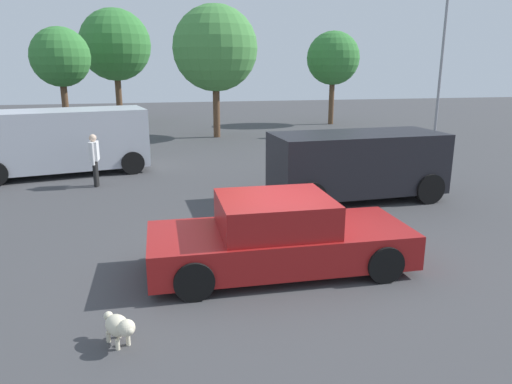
{
  "coord_description": "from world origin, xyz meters",
  "views": [
    {
      "loc": [
        -2.04,
        -7.81,
        3.53
      ],
      "look_at": [
        0.04,
        1.78,
        0.9
      ],
      "focal_mm": 33.26,
      "sensor_mm": 36.0,
      "label": 1
    }
  ],
  "objects_px": {
    "light_post_near": "(444,33)",
    "dog": "(119,326)",
    "van_white": "(63,140)",
    "suv_dark": "(356,163)",
    "sedan_foreground": "(278,237)",
    "pedestrian": "(94,156)"
  },
  "relations": [
    {
      "from": "light_post_near",
      "to": "dog",
      "type": "bearing_deg",
      "value": -131.86
    },
    {
      "from": "van_white",
      "to": "suv_dark",
      "type": "distance_m",
      "value": 9.63
    },
    {
      "from": "sedan_foreground",
      "to": "pedestrian",
      "type": "xyz_separation_m",
      "value": [
        -3.82,
        6.96,
        0.32
      ]
    },
    {
      "from": "sedan_foreground",
      "to": "suv_dark",
      "type": "height_order",
      "value": "suv_dark"
    },
    {
      "from": "van_white",
      "to": "pedestrian",
      "type": "bearing_deg",
      "value": 108.51
    },
    {
      "from": "dog",
      "to": "pedestrian",
      "type": "height_order",
      "value": "pedestrian"
    },
    {
      "from": "suv_dark",
      "to": "pedestrian",
      "type": "bearing_deg",
      "value": -25.76
    },
    {
      "from": "van_white",
      "to": "light_post_near",
      "type": "height_order",
      "value": "light_post_near"
    },
    {
      "from": "suv_dark",
      "to": "sedan_foreground",
      "type": "bearing_deg",
      "value": 48.26
    },
    {
      "from": "dog",
      "to": "suv_dark",
      "type": "bearing_deg",
      "value": 103.88
    },
    {
      "from": "suv_dark",
      "to": "light_post_near",
      "type": "relative_size",
      "value": 0.59
    },
    {
      "from": "van_white",
      "to": "light_post_near",
      "type": "distance_m",
      "value": 19.21
    },
    {
      "from": "sedan_foreground",
      "to": "suv_dark",
      "type": "distance_m",
      "value": 5.15
    },
    {
      "from": "van_white",
      "to": "pedestrian",
      "type": "xyz_separation_m",
      "value": [
        1.19,
        -2.05,
        -0.22
      ]
    },
    {
      "from": "dog",
      "to": "van_white",
      "type": "relative_size",
      "value": 0.11
    },
    {
      "from": "dog",
      "to": "suv_dark",
      "type": "xyz_separation_m",
      "value": [
        5.84,
        5.9,
        0.72
      ]
    },
    {
      "from": "dog",
      "to": "light_post_near",
      "type": "height_order",
      "value": "light_post_near"
    },
    {
      "from": "sedan_foreground",
      "to": "dog",
      "type": "relative_size",
      "value": 7.72
    },
    {
      "from": "sedan_foreground",
      "to": "suv_dark",
      "type": "xyz_separation_m",
      "value": [
        3.22,
        4.01,
        0.38
      ]
    },
    {
      "from": "dog",
      "to": "suv_dark",
      "type": "relative_size",
      "value": 0.13
    },
    {
      "from": "dog",
      "to": "light_post_near",
      "type": "xyz_separation_m",
      "value": [
        15.34,
        17.12,
        4.86
      ]
    },
    {
      "from": "dog",
      "to": "sedan_foreground",
      "type": "bearing_deg",
      "value": 94.39
    }
  ]
}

